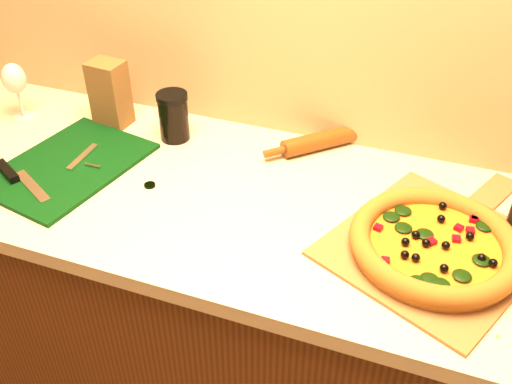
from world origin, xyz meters
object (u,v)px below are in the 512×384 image
(cutting_board, at_px, (66,166))
(dark_jar, at_px, (174,116))
(pizza, at_px, (434,244))
(wine_glass, at_px, (14,80))
(pizza_peel, at_px, (437,244))
(rolling_pin, at_px, (325,140))

(cutting_board, xyz_separation_m, dark_jar, (0.20, 0.23, 0.06))
(pizza, relative_size, wine_glass, 2.12)
(pizza_peel, bearing_deg, pizza, -76.76)
(cutting_board, distance_m, wine_glass, 0.35)
(wine_glass, height_order, dark_jar, wine_glass)
(pizza_peel, distance_m, pizza, 0.05)
(pizza_peel, xyz_separation_m, dark_jar, (-0.74, 0.21, 0.07))
(pizza, xyz_separation_m, dark_jar, (-0.73, 0.24, 0.04))
(pizza_peel, distance_m, wine_glass, 1.23)
(pizza, bearing_deg, rolling_pin, 134.02)
(cutting_board, bearing_deg, dark_jar, 60.51)
(pizza, distance_m, dark_jar, 0.77)
(pizza_peel, xyz_separation_m, rolling_pin, (-0.33, 0.30, 0.02))
(pizza_peel, relative_size, dark_jar, 4.47)
(rolling_pin, bearing_deg, cutting_board, -151.41)
(cutting_board, distance_m, dark_jar, 0.31)
(rolling_pin, relative_size, wine_glass, 1.61)
(cutting_board, bearing_deg, rolling_pin, 39.57)
(pizza_peel, height_order, rolling_pin, rolling_pin)
(pizza_peel, relative_size, rolling_pin, 2.25)
(pizza, xyz_separation_m, rolling_pin, (-0.33, 0.34, -0.01))
(rolling_pin, relative_size, dark_jar, 1.99)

